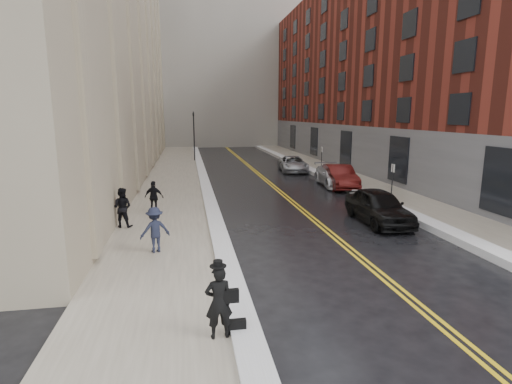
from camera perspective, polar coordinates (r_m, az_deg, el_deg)
name	(u,v)px	position (r m, az deg, el deg)	size (l,w,h in m)	color
ground	(292,263)	(13.76, 5.10, -10.08)	(160.00, 160.00, 0.00)	black
sidewalk_left	(172,184)	(28.83, -11.92, 1.10)	(4.00, 64.00, 0.15)	gray
sidewalk_right	(352,179)	(31.35, 13.57, 1.82)	(3.00, 64.00, 0.15)	gray
lane_stripe_a	(267,182)	(29.39, 1.61, 1.38)	(0.12, 64.00, 0.01)	gold
lane_stripe_b	(270,182)	(29.44, 2.07, 1.39)	(0.12, 64.00, 0.01)	gold
snow_ridge_left	(205,183)	(28.82, -7.35, 1.35)	(0.70, 60.80, 0.26)	white
snow_ridge_right	(329,179)	(30.65, 10.39, 1.88)	(0.85, 60.80, 0.30)	white
building_right	(413,70)	(41.28, 21.48, 15.97)	(14.00, 50.00, 18.00)	maroon
tower_far_right	(276,22)	(82.08, 2.86, 23.07)	(22.00, 18.00, 44.00)	slate
traffic_signal	(194,132)	(42.44, -8.86, 8.43)	(0.18, 0.15, 5.20)	black
parking_sign_near	(392,180)	(23.57, 18.89, 1.70)	(0.06, 0.35, 2.23)	black
parking_sign_far	(322,157)	(34.48, 9.36, 4.95)	(0.06, 0.35, 2.23)	black
car_black	(379,206)	(19.22, 17.10, -1.96)	(1.85, 4.60, 1.57)	black
car_maroon	(339,176)	(27.77, 11.80, 2.20)	(1.65, 4.74, 1.56)	#420D0B
car_silver_near	(334,176)	(28.50, 11.15, 2.33)	(2.01, 4.95, 1.44)	#B8B9C0
car_silver_far	(293,164)	(35.08, 5.30, 4.02)	(2.21, 4.80, 1.33)	#A6A9AE
pedestrian_main	(219,302)	(8.96, -5.35, -15.41)	(0.60, 0.39, 1.64)	black
pedestrian_a	(122,207)	(18.09, -18.58, -2.11)	(0.84, 0.65, 1.72)	black
pedestrian_b	(155,230)	(14.53, -14.24, -5.24)	(1.05, 0.60, 1.62)	#1C2032
pedestrian_c	(154,197)	(20.21, -14.36, -0.71)	(0.94, 0.39, 1.60)	black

